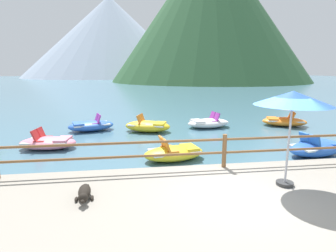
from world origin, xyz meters
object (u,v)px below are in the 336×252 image
object	(u,v)px
beach_umbrella	(293,100)
pedal_boat_6	(316,148)
dog_resting	(84,193)
pedal_boat_1	(208,123)
pedal_boat_0	(174,153)
pedal_boat_7	(148,126)
pedal_boat_4	(285,119)
pedal_boat_3	(91,126)
pedal_boat_2	(48,142)

from	to	relation	value
beach_umbrella	pedal_boat_6	world-z (taller)	beach_umbrella
dog_resting	pedal_boat_1	size ratio (longest dim) A/B	0.43
beach_umbrella	pedal_boat_0	size ratio (longest dim) A/B	0.96
pedal_boat_7	pedal_boat_6	bearing A→B (deg)	-38.85
pedal_boat_4	pedal_boat_3	bearing A→B (deg)	178.74
beach_umbrella	pedal_boat_2	xyz separation A→B (m)	(-6.91, 5.37, -2.20)
pedal_boat_0	pedal_boat_4	distance (m)	8.64
pedal_boat_2	pedal_boat_7	size ratio (longest dim) A/B	0.90
pedal_boat_0	pedal_boat_7	world-z (taller)	pedal_boat_7
pedal_boat_0	pedal_boat_6	world-z (taller)	pedal_boat_6
pedal_boat_2	pedal_boat_7	xyz separation A→B (m)	(4.15, 2.46, 0.05)
beach_umbrella	pedal_boat_0	world-z (taller)	beach_umbrella
beach_umbrella	pedal_boat_2	world-z (taller)	beach_umbrella
pedal_boat_2	pedal_boat_4	distance (m)	12.22
pedal_boat_3	pedal_boat_7	xyz separation A→B (m)	(2.91, -0.63, 0.02)
pedal_boat_7	dog_resting	bearing A→B (deg)	-103.39
pedal_boat_6	pedal_boat_4	bearing A→B (deg)	70.16
pedal_boat_0	pedal_boat_2	bearing A→B (deg)	156.69
pedal_boat_3	pedal_boat_4	xyz separation A→B (m)	(10.64, -0.23, 0.12)
pedal_boat_3	pedal_boat_4	bearing A→B (deg)	-1.26
pedal_boat_0	pedal_boat_6	distance (m)	5.26
pedal_boat_1	pedal_boat_7	distance (m)	3.39
pedal_boat_0	pedal_boat_2	size ratio (longest dim) A/B	0.99
pedal_boat_2	dog_resting	bearing A→B (deg)	-67.14
pedal_boat_2	pedal_boat_7	world-z (taller)	pedal_boat_7
pedal_boat_2	pedal_boat_6	bearing A→B (deg)	-12.81
dog_resting	pedal_boat_4	size ratio (longest dim) A/B	0.40
pedal_boat_4	dog_resting	bearing A→B (deg)	-139.31
dog_resting	pedal_boat_2	size ratio (longest dim) A/B	0.46
beach_umbrella	pedal_boat_0	bearing A→B (deg)	122.78
beach_umbrella	pedal_boat_0	xyz separation A→B (m)	(-2.14, 3.32, -2.19)
dog_resting	pedal_boat_4	xyz separation A→B (m)	(9.60, 8.26, -0.13)
pedal_boat_0	pedal_boat_4	size ratio (longest dim) A/B	0.87
pedal_boat_6	pedal_boat_0	bearing A→B (deg)	177.56
beach_umbrella	pedal_boat_6	distance (m)	4.90
dog_resting	pedal_boat_0	world-z (taller)	pedal_boat_0
dog_resting	pedal_boat_2	world-z (taller)	pedal_boat_2
pedal_boat_3	pedal_boat_7	distance (m)	2.97
beach_umbrella	pedal_boat_4	size ratio (longest dim) A/B	0.83
beach_umbrella	pedal_boat_1	distance (m)	8.68
pedal_boat_0	pedal_boat_1	distance (m)	5.75
beach_umbrella	dog_resting	bearing A→B (deg)	-179.54
beach_umbrella	pedal_boat_1	xyz separation A→B (m)	(0.59, 8.38, -2.19)
pedal_boat_7	pedal_boat_2	bearing A→B (deg)	-149.41
pedal_boat_1	pedal_boat_4	distance (m)	4.39
pedal_boat_0	pedal_boat_7	distance (m)	4.56
beach_umbrella	pedal_boat_3	size ratio (longest dim) A/B	0.87
pedal_boat_0	pedal_boat_6	xyz separation A→B (m)	(5.26, -0.22, 0.02)
pedal_boat_3	pedal_boat_0	bearing A→B (deg)	-55.50
pedal_boat_0	pedal_boat_1	xyz separation A→B (m)	(2.72, 5.07, -0.00)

